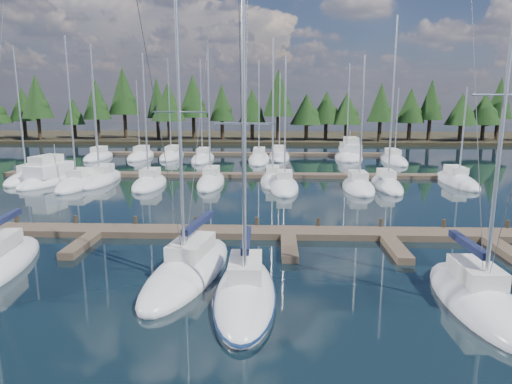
{
  "coord_description": "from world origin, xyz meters",
  "views": [
    {
      "loc": [
        5.13,
        -9.65,
        8.45
      ],
      "look_at": [
        3.83,
        22.0,
        1.98
      ],
      "focal_mm": 32.0,
      "sensor_mm": 36.0,
      "label": 1
    }
  ],
  "objects_px": {
    "front_sailboat_4": "(245,293)",
    "motor_yacht_right": "(350,154)",
    "main_dock": "(191,234)",
    "front_sailboat_3": "(189,270)",
    "front_sailboat_5": "(478,299)",
    "motor_yacht_left": "(51,178)"
  },
  "relations": [
    {
      "from": "front_sailboat_3",
      "to": "front_sailboat_4",
      "type": "xyz_separation_m",
      "value": [
        2.94,
        -2.63,
        0.0
      ]
    },
    {
      "from": "front_sailboat_5",
      "to": "motor_yacht_left",
      "type": "distance_m",
      "value": 41.65
    },
    {
      "from": "front_sailboat_5",
      "to": "motor_yacht_left",
      "type": "bearing_deg",
      "value": 139.15
    },
    {
      "from": "front_sailboat_4",
      "to": "front_sailboat_5",
      "type": "height_order",
      "value": "front_sailboat_5"
    },
    {
      "from": "main_dock",
      "to": "motor_yacht_left",
      "type": "xyz_separation_m",
      "value": [
        -17.87,
        18.26,
        0.31
      ]
    },
    {
      "from": "main_dock",
      "to": "front_sailboat_4",
      "type": "height_order",
      "value": "front_sailboat_4"
    },
    {
      "from": "front_sailboat_4",
      "to": "motor_yacht_right",
      "type": "xyz_separation_m",
      "value": [
        12.28,
        48.85,
        0.25
      ]
    },
    {
      "from": "main_dock",
      "to": "front_sailboat_3",
      "type": "relative_size",
      "value": 3.07
    },
    {
      "from": "front_sailboat_3",
      "to": "motor_yacht_right",
      "type": "bearing_deg",
      "value": 71.77
    },
    {
      "from": "main_dock",
      "to": "front_sailboat_4",
      "type": "distance_m",
      "value": 9.62
    },
    {
      "from": "front_sailboat_5",
      "to": "motor_yacht_right",
      "type": "distance_m",
      "value": 49.11
    },
    {
      "from": "front_sailboat_3",
      "to": "front_sailboat_4",
      "type": "bearing_deg",
      "value": -41.84
    },
    {
      "from": "front_sailboat_4",
      "to": "motor_yacht_left",
      "type": "height_order",
      "value": "front_sailboat_4"
    },
    {
      "from": "front_sailboat_3",
      "to": "front_sailboat_5",
      "type": "height_order",
      "value": "front_sailboat_5"
    },
    {
      "from": "main_dock",
      "to": "motor_yacht_right",
      "type": "xyz_separation_m",
      "value": [
        16.2,
        40.06,
        0.33
      ]
    },
    {
      "from": "front_sailboat_4",
      "to": "motor_yacht_left",
      "type": "distance_m",
      "value": 34.73
    },
    {
      "from": "main_dock",
      "to": "front_sailboat_3",
      "type": "xyz_separation_m",
      "value": [
        0.98,
        -6.15,
        0.08
      ]
    },
    {
      "from": "motor_yacht_right",
      "to": "front_sailboat_3",
      "type": "bearing_deg",
      "value": -108.23
    },
    {
      "from": "front_sailboat_4",
      "to": "motor_yacht_right",
      "type": "bearing_deg",
      "value": 75.89
    },
    {
      "from": "main_dock",
      "to": "front_sailboat_5",
      "type": "relative_size",
      "value": 2.81
    },
    {
      "from": "front_sailboat_3",
      "to": "motor_yacht_left",
      "type": "height_order",
      "value": "front_sailboat_3"
    },
    {
      "from": "main_dock",
      "to": "front_sailboat_4",
      "type": "bearing_deg",
      "value": -65.94
    }
  ]
}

